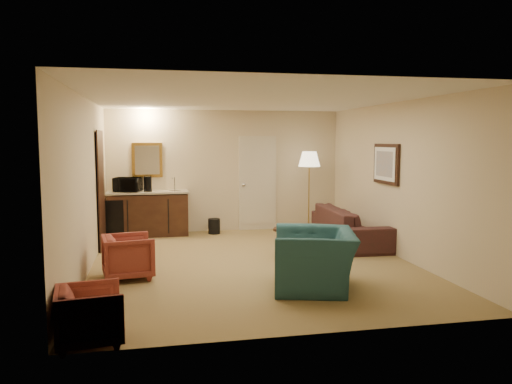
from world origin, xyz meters
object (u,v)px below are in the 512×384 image
sofa (351,220)px  wetbar_cabinet (148,213)px  rose_chair_far (90,313)px  rose_chair_near (128,254)px  floor_lamp (309,192)px  coffee_table (299,243)px  teal_armchair (315,250)px  waste_bin (214,226)px  microwave (128,183)px  coffee_maker (148,184)px

sofa → wetbar_cabinet: bearing=70.2°
sofa → rose_chair_far: (-4.30, -3.97, -0.14)m
rose_chair_near → floor_lamp: 4.65m
rose_chair_far → coffee_table: size_ratio=0.70×
teal_armchair → floor_lamp: bearing=178.4°
sofa → waste_bin: 2.88m
teal_armchair → coffee_table: bearing=-174.9°
rose_chair_near → sofa: bearing=-76.6°
floor_lamp → waste_bin: (-2.00, 0.25, -0.71)m
teal_armchair → microwave: size_ratio=2.28×
coffee_maker → wetbar_cabinet: bearing=77.5°
floor_lamp → coffee_maker: (-3.35, 0.26, 0.21)m
teal_armchair → coffee_table: (0.29, 1.68, -0.26)m
wetbar_cabinet → sofa: wetbar_cabinet is taller
wetbar_cabinet → coffee_table: (2.49, -2.51, -0.20)m
microwave → coffee_maker: size_ratio=1.70×
coffee_table → rose_chair_near: bearing=-165.6°
sofa → teal_armchair: 3.09m
teal_armchair → rose_chair_near: 2.64m
rose_chair_far → microwave: 5.56m
rose_chair_far → floor_lamp: size_ratio=0.36×
floor_lamp → coffee_maker: 3.36m
floor_lamp → wetbar_cabinet: bearing=174.5°
rose_chair_far → coffee_maker: 5.53m
wetbar_cabinet → sofa: bearing=-22.1°
teal_armchair → coffee_maker: 4.71m
waste_bin → microwave: bearing=178.1°
wetbar_cabinet → coffee_table: wetbar_cabinet is taller
rose_chair_far → coffee_table: bearing=-52.8°
rose_chair_near → rose_chair_far: size_ratio=1.10×
waste_bin → microwave: 1.98m
waste_bin → wetbar_cabinet: bearing=177.0°
teal_armchair → floor_lamp: (1.15, 3.87, 0.35)m
rose_chair_near → microwave: size_ratio=1.33×
sofa → rose_chair_near: (-4.05, -1.67, -0.11)m
sofa → coffee_maker: coffee_maker is taller
floor_lamp → waste_bin: bearing=172.9°
floor_lamp → coffee_maker: size_ratio=5.65×
rose_chair_near → coffee_table: (2.74, 0.71, -0.09)m
teal_armchair → coffee_maker: (-2.20, 4.12, 0.55)m
coffee_table → waste_bin: (-1.14, 2.44, -0.10)m
coffee_table → rose_chair_far: bearing=-134.8°
wetbar_cabinet → rose_chair_far: wetbar_cabinet is taller
waste_bin → coffee_table: bearing=-64.9°
rose_chair_near → rose_chair_far: (-0.25, -2.30, -0.03)m
teal_armchair → floor_lamp: size_ratio=0.69×
sofa → rose_chair_far: bearing=135.1°
wetbar_cabinet → sofa: 4.10m
sofa → rose_chair_near: 4.38m
rose_chair_near → coffee_maker: bearing=-13.5°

